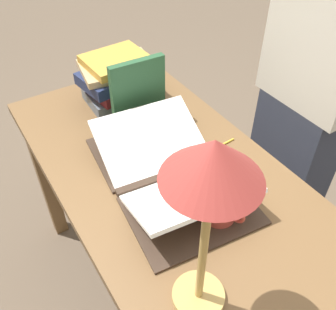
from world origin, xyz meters
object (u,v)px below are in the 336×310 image
at_px(open_book, 169,170).
at_px(book_stack_tall, 118,79).
at_px(coffee_mug, 221,207).
at_px(person_reader, 311,91).
at_px(pencil, 217,148).
at_px(reading_lamp, 211,180).
at_px(book_standing_upright, 138,93).

distance_m(open_book, book_stack_tall, 0.48).
height_order(coffee_mug, person_reader, person_reader).
bearing_deg(pencil, reading_lamp, 137.54).
relative_size(coffee_mug, pencil, 0.75).
bearing_deg(person_reader, reading_lamp, -63.66).
distance_m(coffee_mug, person_reader, 0.63).
bearing_deg(book_stack_tall, pencil, -162.31).
xyz_separation_m(reading_lamp, person_reader, (0.38, -0.78, -0.30)).
distance_m(book_stack_tall, reading_lamp, 0.92).
bearing_deg(coffee_mug, pencil, -36.57).
bearing_deg(coffee_mug, book_stack_tall, -3.07).
bearing_deg(person_reader, coffee_mug, -69.04).
xyz_separation_m(coffee_mug, person_reader, (0.23, -0.59, 0.05)).
xyz_separation_m(open_book, person_reader, (0.02, -0.63, 0.06)).
height_order(open_book, person_reader, person_reader).
bearing_deg(pencil, open_book, 98.33).
relative_size(book_stack_tall, person_reader, 0.17).
distance_m(book_stack_tall, person_reader, 0.72).
relative_size(book_stack_tall, book_standing_upright, 1.22).
relative_size(book_standing_upright, person_reader, 0.14).
height_order(reading_lamp, pencil, reading_lamp).
xyz_separation_m(open_book, coffee_mug, (-0.21, -0.04, 0.02)).
bearing_deg(person_reader, open_book, -88.28).
height_order(reading_lamp, coffee_mug, reading_lamp).
bearing_deg(book_stack_tall, open_book, 171.36).
relative_size(open_book, person_reader, 0.35).
distance_m(reading_lamp, person_reader, 0.92).
xyz_separation_m(book_standing_upright, coffee_mug, (-0.51, 0.03, -0.07)).
bearing_deg(open_book, person_reader, -81.90).
distance_m(coffee_mug, pencil, 0.30).
bearing_deg(reading_lamp, person_reader, -63.66).
height_order(book_stack_tall, person_reader, person_reader).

